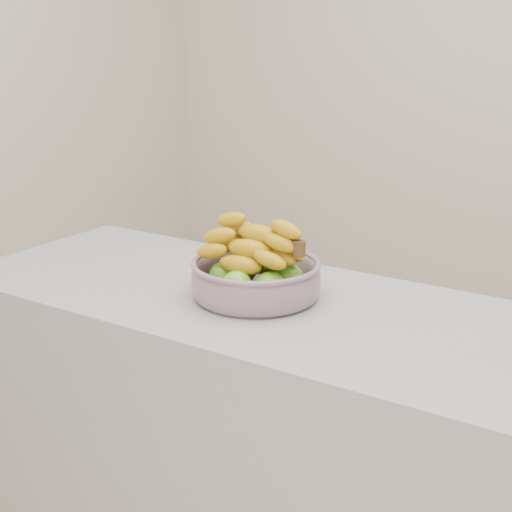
{
  "coord_description": "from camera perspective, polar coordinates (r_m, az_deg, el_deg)",
  "views": [
    {
      "loc": [
        0.6,
        -1.32,
        1.48
      ],
      "look_at": [
        -0.24,
        -0.0,
        1.0
      ],
      "focal_mm": 50.0,
      "sensor_mm": 36.0,
      "label": 1
    }
  ],
  "objects": [
    {
      "name": "counter",
      "position": [
        1.78,
        6.84,
        -18.47
      ],
      "size": [
        2.0,
        0.6,
        0.9
      ],
      "primitive_type": "cube",
      "color": "#A3A4AB",
      "rests_on": "ground"
    },
    {
      "name": "fruit_bowl",
      "position": [
        1.65,
        -0.01,
        -1.46
      ],
      "size": [
        0.3,
        0.3,
        0.18
      ],
      "rotation": [
        0.0,
        0.0,
        -0.04
      ],
      "color": "#8795A2",
      "rests_on": "counter"
    }
  ]
}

